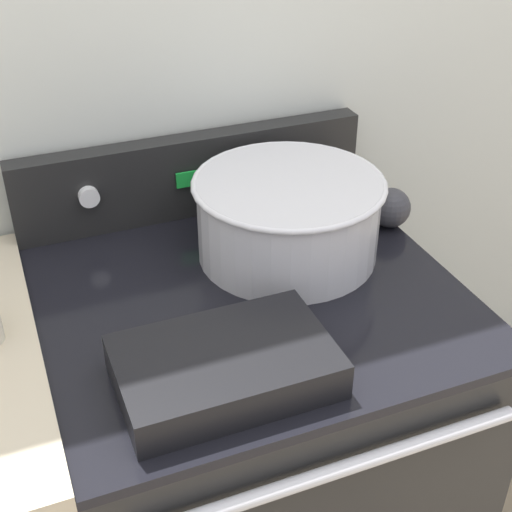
{
  "coord_description": "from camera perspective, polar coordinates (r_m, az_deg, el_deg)",
  "views": [
    {
      "loc": [
        -0.38,
        -0.62,
        1.64
      ],
      "look_at": [
        0.02,
        0.36,
        0.96
      ],
      "focal_mm": 50.0,
      "sensor_mm": 36.0,
      "label": 1
    }
  ],
  "objects": [
    {
      "name": "kitchen_wall",
      "position": [
        1.46,
        -6.33,
        16.82
      ],
      "size": [
        8.0,
        0.05,
        2.5
      ],
      "color": "silver",
      "rests_on": "ground_plane"
    },
    {
      "name": "stove_range",
      "position": [
        1.58,
        -0.45,
        -16.2
      ],
      "size": [
        0.74,
        0.72,
        0.9
      ],
      "color": "black",
      "rests_on": "ground_plane"
    },
    {
      "name": "control_panel",
      "position": [
        1.5,
        -5.06,
        6.49
      ],
      "size": [
        0.74,
        0.07,
        0.17
      ],
      "color": "black",
      "rests_on": "stove_range"
    },
    {
      "name": "mixing_bowl",
      "position": [
        1.34,
        2.58,
        3.41
      ],
      "size": [
        0.36,
        0.36,
        0.16
      ],
      "color": "silver",
      "rests_on": "stove_range"
    },
    {
      "name": "casserole_dish",
      "position": [
        1.07,
        -2.51,
        -8.66
      ],
      "size": [
        0.32,
        0.21,
        0.06
      ],
      "color": "black",
      "rests_on": "stove_range"
    },
    {
      "name": "ladle",
      "position": [
        1.49,
        10.47,
        3.92
      ],
      "size": [
        0.08,
        0.31,
        0.08
      ],
      "color": "#333338",
      "rests_on": "stove_range"
    }
  ]
}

